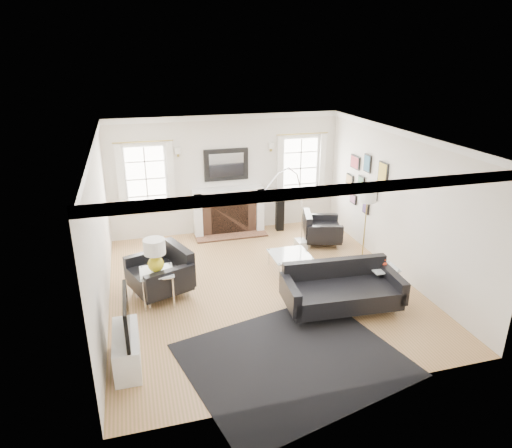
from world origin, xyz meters
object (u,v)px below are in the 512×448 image
object	(u,v)px
fireplace	(229,212)
sofa	(341,290)
arc_floor_lamp	(284,210)
coffee_table	(290,256)
gourd_lamp	(155,253)
armchair_right	(320,230)
armchair_left	(163,274)

from	to	relation	value
fireplace	sofa	size ratio (longest dim) A/B	0.84
fireplace	arc_floor_lamp	bearing A→B (deg)	-66.89
arc_floor_lamp	coffee_table	bearing A→B (deg)	-92.56
gourd_lamp	arc_floor_lamp	world-z (taller)	arc_floor_lamp
armchair_right	coffee_table	world-z (taller)	armchair_right
coffee_table	gourd_lamp	xyz separation A→B (m)	(-2.65, -0.60, 0.65)
sofa	coffee_table	size ratio (longest dim) A/B	2.64
fireplace	coffee_table	size ratio (longest dim) A/B	2.22
coffee_table	gourd_lamp	world-z (taller)	gourd_lamp
fireplace	armchair_right	world-z (taller)	fireplace
fireplace	coffee_table	bearing A→B (deg)	-71.85
fireplace	armchair_right	bearing A→B (deg)	-33.02
gourd_lamp	coffee_table	bearing A→B (deg)	12.78
coffee_table	gourd_lamp	size ratio (longest dim) A/B	1.29
coffee_table	armchair_left	bearing A→B (deg)	-173.71
armchair_left	sofa	bearing A→B (deg)	-24.90
armchair_left	coffee_table	bearing A→B (deg)	6.29
fireplace	arc_floor_lamp	xyz separation A→B (m)	(0.77, -1.81, 0.57)
sofa	gourd_lamp	bearing A→B (deg)	161.37
sofa	armchair_left	size ratio (longest dim) A/B	1.55
sofa	gourd_lamp	distance (m)	3.21
sofa	coffee_table	distance (m)	1.64
armchair_left	coffee_table	world-z (taller)	armchair_left
coffee_table	arc_floor_lamp	size ratio (longest dim) A/B	0.37
armchair_left	armchair_right	bearing A→B (deg)	20.58
fireplace	arc_floor_lamp	size ratio (longest dim) A/B	0.83
armchair_right	gourd_lamp	xyz separation A→B (m)	(-3.75, -1.69, 0.62)
sofa	armchair_right	xyz separation A→B (m)	(0.77, 2.69, -0.01)
sofa	gourd_lamp	xyz separation A→B (m)	(-2.98, 1.01, 0.61)
gourd_lamp	armchair_right	bearing A→B (deg)	24.19
armchair_left	armchair_right	xyz separation A→B (m)	(3.63, 1.36, -0.06)
fireplace	gourd_lamp	world-z (taller)	gourd_lamp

